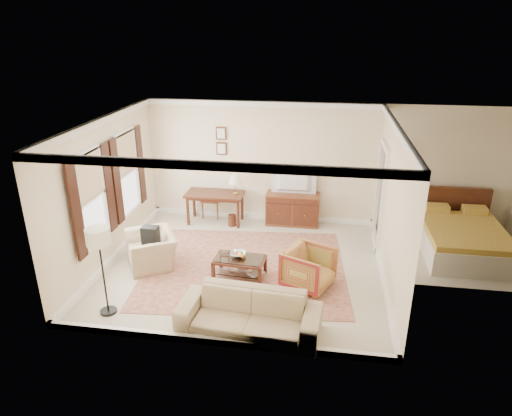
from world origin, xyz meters
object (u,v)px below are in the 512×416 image
(sideboard, at_px, (293,209))
(coffee_table, at_px, (240,262))
(striped_armchair, at_px, (309,266))
(sofa, at_px, (249,308))
(tv, at_px, (294,174))
(writing_desk, at_px, (215,197))
(club_armchair, at_px, (151,244))

(sideboard, height_order, coffee_table, sideboard)
(coffee_table, bearing_deg, striped_armchair, -6.22)
(coffee_table, xyz_separation_m, sofa, (0.46, -1.63, 0.13))
(sideboard, height_order, tv, tv)
(tv, distance_m, striped_armchair, 2.96)
(coffee_table, height_order, striped_armchair, striped_armchair)
(tv, bearing_deg, coffee_table, 73.13)
(sofa, bearing_deg, coffee_table, 110.47)
(tv, bearing_deg, striped_armchair, 100.56)
(writing_desk, relative_size, sideboard, 1.10)
(club_armchair, distance_m, sofa, 2.93)
(writing_desk, height_order, tv, tv)
(club_armchair, xyz_separation_m, sofa, (2.29, -1.83, -0.02))
(writing_desk, distance_m, sofa, 4.39)
(writing_desk, xyz_separation_m, coffee_table, (1.07, -2.48, -0.34))
(sideboard, relative_size, striped_armchair, 1.52)
(coffee_table, bearing_deg, sofa, -74.29)
(tv, xyz_separation_m, sofa, (-0.34, -4.27, -0.85))
(tv, relative_size, club_armchair, 0.98)
(writing_desk, xyz_separation_m, sideboard, (1.87, 0.17, -0.26))
(tv, bearing_deg, writing_desk, 4.69)
(writing_desk, height_order, sofa, sofa)
(coffee_table, bearing_deg, tv, 73.13)
(writing_desk, relative_size, sofa, 0.63)
(writing_desk, bearing_deg, club_armchair, -108.40)
(writing_desk, relative_size, coffee_table, 1.39)
(writing_desk, height_order, club_armchair, club_armchair)
(club_armchair, bearing_deg, striped_armchair, 53.28)
(striped_armchair, xyz_separation_m, club_armchair, (-3.15, 0.34, 0.03))
(club_armchair, bearing_deg, sideboard, 102.55)
(sideboard, relative_size, sofa, 0.57)
(writing_desk, distance_m, striped_armchair, 3.56)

